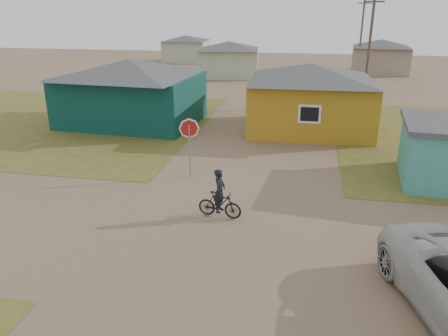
# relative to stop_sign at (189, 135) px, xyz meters

# --- Properties ---
(ground) EXTENTS (120.00, 120.00, 0.00)m
(ground) POSITION_rel_stop_sign_xyz_m (2.45, -5.02, -1.92)
(ground) COLOR #81644A
(grass_nw) EXTENTS (20.00, 18.00, 0.00)m
(grass_nw) POSITION_rel_stop_sign_xyz_m (-11.55, 7.98, -1.92)
(grass_nw) COLOR brown
(grass_nw) RESTS_ON ground
(house_teal) EXTENTS (8.93, 7.08, 4.00)m
(house_teal) POSITION_rel_stop_sign_xyz_m (-6.05, 8.48, 0.13)
(house_teal) COLOR #09342F
(house_teal) RESTS_ON ground
(house_yellow) EXTENTS (7.72, 6.76, 3.90)m
(house_yellow) POSITION_rel_stop_sign_xyz_m (4.95, 8.98, 0.08)
(house_yellow) COLOR #B1801B
(house_yellow) RESTS_ON ground
(house_pale_west) EXTENTS (7.04, 6.15, 3.60)m
(house_pale_west) POSITION_rel_stop_sign_xyz_m (-3.55, 28.98, -0.07)
(house_pale_west) COLOR #AEB69C
(house_pale_west) RESTS_ON ground
(house_beige_east) EXTENTS (6.95, 6.05, 3.60)m
(house_beige_east) POSITION_rel_stop_sign_xyz_m (12.45, 34.98, -0.07)
(house_beige_east) COLOR gray
(house_beige_east) RESTS_ON ground
(house_pale_north) EXTENTS (6.28, 5.81, 3.40)m
(house_pale_north) POSITION_rel_stop_sign_xyz_m (-11.55, 40.98, -0.17)
(house_pale_north) COLOR #AEB69C
(house_pale_north) RESTS_ON ground
(utility_pole_near) EXTENTS (1.40, 0.20, 8.00)m
(utility_pole_near) POSITION_rel_stop_sign_xyz_m (8.95, 16.98, 2.21)
(utility_pole_near) COLOR brown
(utility_pole_near) RESTS_ON ground
(utility_pole_far) EXTENTS (1.40, 0.20, 8.00)m
(utility_pole_far) POSITION_rel_stop_sign_xyz_m (9.95, 32.98, 2.21)
(utility_pole_far) COLOR brown
(utility_pole_far) RESTS_ON ground
(stop_sign) EXTENTS (0.86, 0.14, 2.63)m
(stop_sign) POSITION_rel_stop_sign_xyz_m (0.00, 0.00, 0.00)
(stop_sign) COLOR gray
(stop_sign) RESTS_ON ground
(cyclist) EXTENTS (1.62, 0.65, 1.79)m
(cyclist) POSITION_rel_stop_sign_xyz_m (2.00, -3.48, -1.27)
(cyclist) COLOR black
(cyclist) RESTS_ON ground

